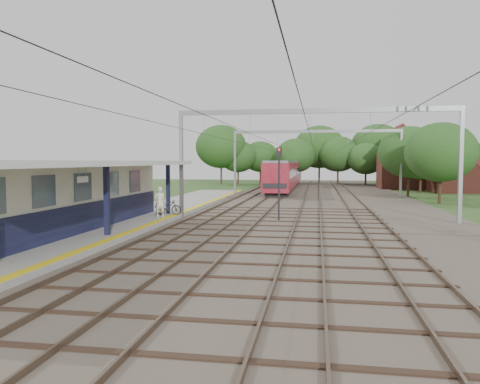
# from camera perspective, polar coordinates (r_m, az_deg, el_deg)

# --- Properties ---
(ground) EXTENTS (160.00, 160.00, 0.00)m
(ground) POSITION_cam_1_polar(r_m,az_deg,el_deg) (15.16, -5.10, -10.61)
(ground) COLOR #2D4C1E
(ground) RESTS_ON ground
(ballast_bed) EXTENTS (18.00, 90.00, 0.10)m
(ballast_bed) POSITION_cam_1_polar(r_m,az_deg,el_deg) (44.37, 9.78, -1.08)
(ballast_bed) COLOR #473D33
(ballast_bed) RESTS_ON ground
(platform) EXTENTS (5.00, 52.00, 0.35)m
(platform) POSITION_cam_1_polar(r_m,az_deg,el_deg) (30.56, -12.17, -3.05)
(platform) COLOR gray
(platform) RESTS_ON ground
(yellow_stripe) EXTENTS (0.45, 52.00, 0.01)m
(yellow_stripe) POSITION_cam_1_polar(r_m,az_deg,el_deg) (29.79, -8.14, -2.83)
(yellow_stripe) COLOR yellow
(yellow_stripe) RESTS_ON platform
(station_building) EXTENTS (3.41, 18.00, 3.40)m
(station_building) POSITION_cam_1_polar(r_m,az_deg,el_deg) (24.72, -21.20, -0.47)
(station_building) COLOR beige
(station_building) RESTS_ON platform
(canopy) EXTENTS (6.40, 20.00, 3.44)m
(canopy) POSITION_cam_1_polar(r_m,az_deg,el_deg) (23.24, -20.19, 3.25)
(canopy) COLOR black
(canopy) RESTS_ON platform
(rail_tracks) EXTENTS (11.80, 88.00, 0.15)m
(rail_tracks) POSITION_cam_1_polar(r_m,az_deg,el_deg) (44.41, 6.55, -0.89)
(rail_tracks) COLOR brown
(rail_tracks) RESTS_ON ballast_bed
(catenary_system) EXTENTS (17.22, 88.00, 7.00)m
(catenary_system) POSITION_cam_1_polar(r_m,az_deg,el_deg) (39.53, 9.01, 6.26)
(catenary_system) COLOR gray
(catenary_system) RESTS_ON ground
(tree_band) EXTENTS (31.72, 30.88, 8.82)m
(tree_band) POSITION_cam_1_polar(r_m,az_deg,el_deg) (71.34, 9.57, 4.65)
(tree_band) COLOR #382619
(tree_band) RESTS_ON ground
(house_near) EXTENTS (7.00, 6.12, 7.89)m
(house_near) POSITION_cam_1_polar(r_m,az_deg,el_deg) (62.65, 25.48, 2.70)
(house_near) COLOR brown
(house_near) RESTS_ON ground
(house_far) EXTENTS (8.00, 6.12, 8.66)m
(house_far) POSITION_cam_1_polar(r_m,az_deg,el_deg) (67.34, 19.97, 3.09)
(house_far) COLOR brown
(house_far) RESTS_ON ground
(person) EXTENTS (0.77, 0.60, 1.88)m
(person) POSITION_cam_1_polar(r_m,az_deg,el_deg) (28.83, -9.74, -1.21)
(person) COLOR white
(person) RESTS_ON platform
(bicycle) EXTENTS (1.66, 0.53, 0.99)m
(bicycle) POSITION_cam_1_polar(r_m,az_deg,el_deg) (30.14, -8.72, -1.83)
(bicycle) COLOR black
(bicycle) RESTS_ON platform
(train) EXTENTS (2.84, 35.30, 3.73)m
(train) POSITION_cam_1_polar(r_m,az_deg,el_deg) (64.43, 5.68, 2.26)
(train) COLOR black
(train) RESTS_ON ballast_bed
(signal_post) EXTENTS (0.33, 0.28, 4.61)m
(signal_post) POSITION_cam_1_polar(r_m,az_deg,el_deg) (29.05, 4.78, 2.19)
(signal_post) COLOR black
(signal_post) RESTS_ON ground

